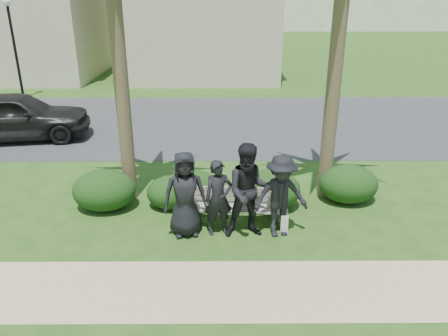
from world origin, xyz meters
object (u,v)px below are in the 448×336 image
(man_d, at_px, (281,196))
(car_a, at_px, (15,116))
(street_lamp, at_px, (12,31))
(man_c, at_px, (249,191))
(park_bench, at_px, (233,211))
(man_a, at_px, (185,194))
(man_b, at_px, (218,198))

(man_d, distance_m, car_a, 9.93)
(street_lamp, relative_size, car_a, 0.93)
(man_c, distance_m, man_d, 0.62)
(street_lamp, distance_m, park_bench, 15.15)
(man_a, xyz_separation_m, car_a, (-5.97, 6.05, -0.09))
(park_bench, bearing_deg, man_c, -47.06)
(man_a, relative_size, car_a, 0.38)
(park_bench, bearing_deg, man_d, -17.99)
(street_lamp, xyz_separation_m, man_b, (8.98, -11.97, -2.17))
(street_lamp, distance_m, man_d, 15.92)
(man_d, bearing_deg, man_a, 166.41)
(park_bench, bearing_deg, car_a, 144.08)
(park_bench, relative_size, man_d, 1.32)
(park_bench, height_order, man_c, man_c)
(man_c, xyz_separation_m, car_a, (-7.22, 6.11, -0.18))
(man_a, bearing_deg, park_bench, 7.12)
(man_a, distance_m, man_b, 0.66)
(park_bench, relative_size, man_b, 1.44)
(man_a, bearing_deg, man_b, -8.58)
(man_b, xyz_separation_m, man_d, (1.21, -0.08, 0.07))
(street_lamp, height_order, park_bench, street_lamp)
(man_a, distance_m, man_c, 1.26)
(street_lamp, xyz_separation_m, car_a, (2.36, -5.94, -2.16))
(park_bench, height_order, man_a, man_a)
(man_a, relative_size, man_b, 1.12)
(man_b, height_order, man_c, man_c)
(park_bench, relative_size, man_a, 1.29)
(park_bench, xyz_separation_m, man_b, (-0.31, -0.28, 0.43))
(car_a, bearing_deg, street_lamp, 12.75)
(man_a, height_order, man_d, man_a)
(street_lamp, relative_size, man_d, 2.51)
(man_a, bearing_deg, man_c, -13.05)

